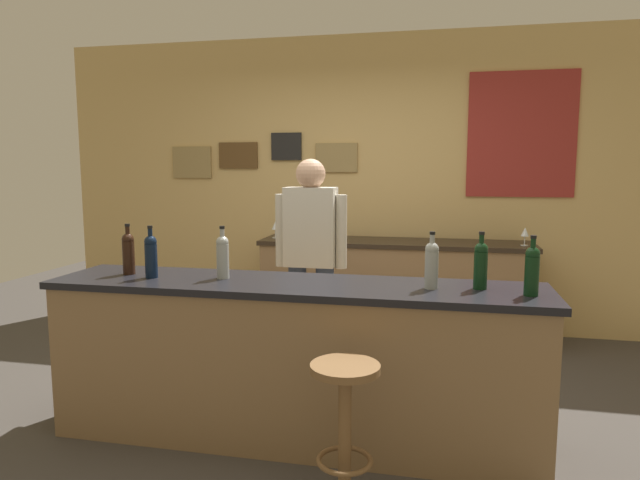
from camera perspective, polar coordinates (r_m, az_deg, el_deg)
ground_plane at (r=3.81m, az=-1.02°, el=-16.76°), size 10.00×10.00×0.00m
back_wall at (r=5.47m, az=4.04°, el=5.86°), size 6.00×0.09×2.80m
bar_counter at (r=3.28m, az=-2.67°, el=-12.19°), size 2.79×0.60×0.92m
side_counter at (r=5.17m, az=7.52°, el=-5.02°), size 2.43×0.56×0.90m
bartender at (r=4.01m, az=-0.94°, el=-1.55°), size 0.52×0.21×1.62m
bar_stool at (r=2.67m, az=2.55°, el=-16.96°), size 0.32×0.32×0.68m
wine_bottle_a at (r=3.56m, az=-18.90°, el=-1.15°), size 0.07×0.07×0.31m
wine_bottle_b at (r=3.41m, az=-16.81°, el=-1.44°), size 0.07×0.07×0.31m
wine_bottle_c at (r=3.29m, az=-9.87°, el=-1.53°), size 0.07×0.07×0.31m
wine_bottle_d at (r=3.03m, az=11.28°, el=-2.34°), size 0.07×0.07×0.31m
wine_bottle_e at (r=3.08m, az=16.03°, el=-2.32°), size 0.07×0.07×0.31m
wine_bottle_f at (r=3.00m, az=20.75°, el=-2.77°), size 0.07×0.07×0.31m
wine_glass_a at (r=5.27m, az=-4.57°, el=1.41°), size 0.07×0.07×0.16m
wine_glass_b at (r=5.24m, az=1.79°, el=1.40°), size 0.07×0.07×0.16m
wine_glass_c at (r=5.05m, az=20.12°, el=0.71°), size 0.07×0.07×0.16m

